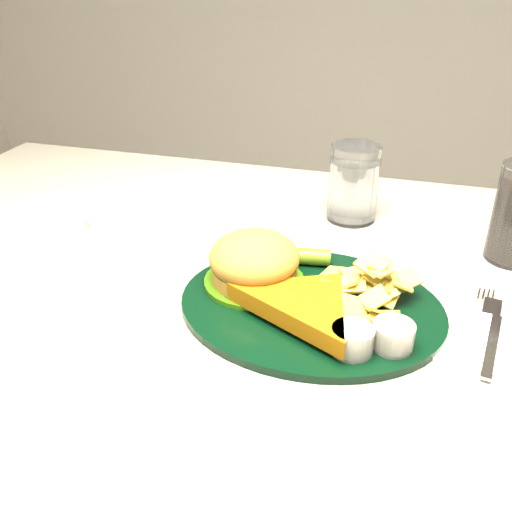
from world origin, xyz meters
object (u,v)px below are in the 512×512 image
(dinner_plate, at_px, (312,284))
(fork_napkin, at_px, (491,341))
(water_glass, at_px, (354,183))
(table, at_px, (250,492))

(dinner_plate, relative_size, fork_napkin, 2.01)
(water_glass, height_order, fork_napkin, water_glass)
(table, relative_size, water_glass, 10.75)
(table, distance_m, water_glass, 0.49)
(water_glass, distance_m, fork_napkin, 0.32)
(table, height_order, water_glass, water_glass)
(water_glass, bearing_deg, dinner_plate, -91.99)
(dinner_plate, relative_size, water_glass, 2.63)
(table, xyz_separation_m, water_glass, (0.09, 0.21, 0.43))
(table, height_order, fork_napkin, fork_napkin)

